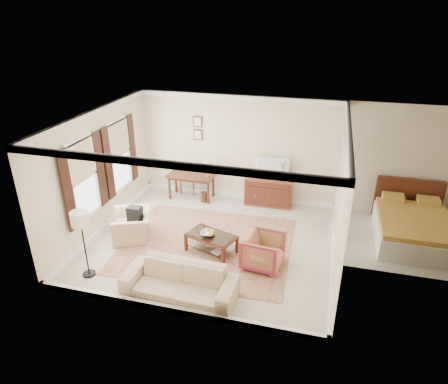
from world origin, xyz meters
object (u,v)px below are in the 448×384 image
at_px(tv, 270,162).
at_px(coffee_table, 211,239).
at_px(club_armchair, 132,221).
at_px(sofa, 179,277).
at_px(writing_desk, 191,178).
at_px(striped_armchair, 263,249).
at_px(sideboard, 269,191).

height_order(tv, coffee_table, tv).
distance_m(tv, club_armchair, 3.85).
distance_m(tv, sofa, 4.40).
xyz_separation_m(coffee_table, sofa, (-0.14, -1.57, 0.08)).
bearing_deg(coffee_table, writing_desk, 118.06).
bearing_deg(coffee_table, club_armchair, 176.62).
height_order(tv, sofa, tv).
relative_size(tv, sofa, 0.45).
distance_m(tv, coffee_table, 2.92).
bearing_deg(tv, coffee_table, 72.64).
xyz_separation_m(coffee_table, striped_armchair, (1.19, -0.21, 0.06)).
bearing_deg(sideboard, coffee_table, -107.24).
bearing_deg(writing_desk, sofa, -73.66).
bearing_deg(sideboard, tv, -90.00).
distance_m(sideboard, striped_armchair, 2.90).
xyz_separation_m(tv, club_armchair, (-2.79, -2.53, -0.82)).
bearing_deg(sofa, sideboard, 78.93).
xyz_separation_m(writing_desk, striped_armchair, (2.53, -2.73, -0.19)).
xyz_separation_m(sideboard, striped_armchair, (0.36, -2.88, 0.02)).
distance_m(coffee_table, club_armchair, 1.96).
bearing_deg(sofa, tv, 78.88).
bearing_deg(coffee_table, sofa, -95.24).
bearing_deg(writing_desk, club_armchair, -104.50).
height_order(striped_armchair, sofa, sofa).
relative_size(tv, coffee_table, 0.80).
xyz_separation_m(striped_armchair, sofa, (-1.33, -1.35, 0.01)).
bearing_deg(striped_armchair, sideboard, 13.43).
distance_m(writing_desk, sideboard, 2.18).
height_order(writing_desk, club_armchair, club_armchair).
distance_m(writing_desk, coffee_table, 2.86).
bearing_deg(coffee_table, sideboard, 72.76).
height_order(coffee_table, club_armchair, club_armchair).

